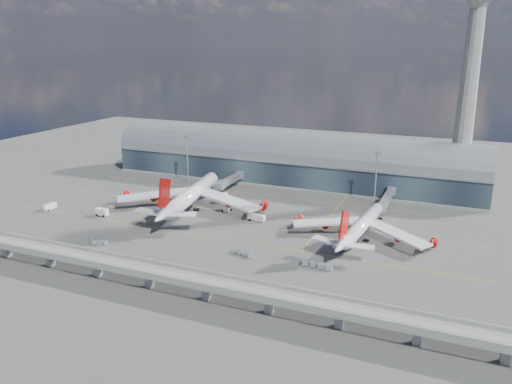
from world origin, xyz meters
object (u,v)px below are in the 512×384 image
at_px(airliner_left, 190,196).
at_px(airliner_right, 361,227).
at_px(cargo_train_0, 99,242).
at_px(cargo_train_2, 317,265).
at_px(floodlight_mast_left, 187,159).
at_px(service_truck_0, 50,207).
at_px(cargo_train_1, 243,253).
at_px(service_truck_4, 227,208).
at_px(service_truck_3, 342,244).
at_px(floodlight_mast_right, 376,177).
at_px(service_truck_2, 256,217).
at_px(control_tower, 468,91).
at_px(service_truck_5, 225,198).
at_px(service_truck_1, 102,212).

bearing_deg(airliner_left, airliner_right, -13.33).
distance_m(cargo_train_0, cargo_train_2, 82.79).
bearing_deg(floodlight_mast_left, service_truck_0, -119.08).
bearing_deg(cargo_train_1, service_truck_4, 14.09).
bearing_deg(service_truck_4, cargo_train_0, -132.16).
height_order(floodlight_mast_left, service_truck_3, floodlight_mast_left).
xyz_separation_m(floodlight_mast_right, cargo_train_2, (-5.64, -76.55, -12.68)).
xyz_separation_m(service_truck_3, service_truck_4, (-57.58, 21.47, -0.23)).
relative_size(service_truck_2, service_truck_4, 1.56).
bearing_deg(airliner_right, control_tower, 71.10).
bearing_deg(service_truck_0, cargo_train_0, -23.83).
distance_m(control_tower, service_truck_5, 124.19).
xyz_separation_m(airliner_right, service_truck_5, (-69.97, 23.06, -3.18)).
xyz_separation_m(service_truck_4, cargo_train_0, (-27.93, -53.34, -0.62)).
height_order(control_tower, airliner_left, control_tower).
distance_m(airliner_left, service_truck_1, 39.25).
relative_size(service_truck_0, cargo_train_0, 0.94).
bearing_deg(service_truck_2, floodlight_mast_left, 62.15).
relative_size(floodlight_mast_right, service_truck_3, 3.72).
bearing_deg(airliner_right, service_truck_4, 176.58).
height_order(service_truck_3, service_truck_4, service_truck_3).
distance_m(airliner_right, cargo_train_0, 100.37).
bearing_deg(cargo_train_2, airliner_left, 57.06).
bearing_deg(service_truck_5, cargo_train_1, -83.42).
distance_m(airliner_left, service_truck_2, 34.22).
bearing_deg(service_truck_2, service_truck_5, 59.20).
xyz_separation_m(control_tower, service_truck_0, (-170.54, -91.91, -50.23)).
bearing_deg(cargo_train_0, service_truck_1, 55.27).
relative_size(airliner_left, service_truck_4, 14.05).
distance_m(floodlight_mast_left, cargo_train_1, 102.70).
bearing_deg(airliner_left, service_truck_5, 53.42).
relative_size(service_truck_0, service_truck_4, 1.26).
xyz_separation_m(service_truck_1, service_truck_4, (48.09, 26.61, -0.23)).
bearing_deg(cargo_train_0, airliner_right, -45.78).
relative_size(service_truck_1, service_truck_2, 0.69).
distance_m(floodlight_mast_right, service_truck_5, 71.72).
height_order(service_truck_0, cargo_train_0, service_truck_0).
xyz_separation_m(service_truck_0, service_truck_1, (27.81, 2.23, 0.26)).
bearing_deg(cargo_train_0, floodlight_mast_right, -26.48).
bearing_deg(floodlight_mast_right, airliner_right, -86.68).
xyz_separation_m(floodlight_mast_left, cargo_train_1, (66.87, -76.88, -12.82)).
bearing_deg(floodlight_mast_left, cargo_train_1, -48.99).
relative_size(floodlight_mast_left, service_truck_3, 3.72).
distance_m(service_truck_0, cargo_train_1, 103.23).
height_order(floodlight_mast_right, service_truck_1, floodlight_mast_right).
height_order(floodlight_mast_left, cargo_train_0, floodlight_mast_left).
bearing_deg(service_truck_1, control_tower, -57.91).
height_order(control_tower, cargo_train_0, control_tower).
height_order(service_truck_2, service_truck_3, service_truck_3).
distance_m(service_truck_0, service_truck_4, 81.19).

